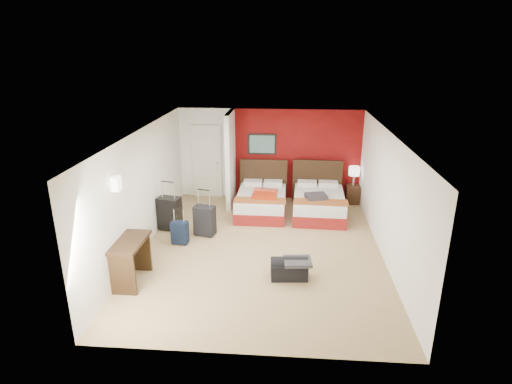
# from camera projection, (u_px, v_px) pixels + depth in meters

# --- Properties ---
(ground) EXTENTS (6.50, 6.50, 0.00)m
(ground) POSITION_uv_depth(u_px,v_px,m) (262.00, 249.00, 8.96)
(ground) COLOR tan
(ground) RESTS_ON ground
(room_walls) EXTENTS (5.02, 6.52, 2.50)m
(room_walls) POSITION_uv_depth(u_px,v_px,m) (207.00, 172.00, 9.98)
(room_walls) COLOR white
(room_walls) RESTS_ON ground
(red_accent_panel) EXTENTS (3.50, 0.04, 2.50)m
(red_accent_panel) POSITION_uv_depth(u_px,v_px,m) (297.00, 155.00, 11.53)
(red_accent_panel) COLOR maroon
(red_accent_panel) RESTS_ON ground
(partition_wall) EXTENTS (0.12, 1.20, 2.50)m
(partition_wall) POSITION_uv_depth(u_px,v_px,m) (230.00, 160.00, 11.07)
(partition_wall) COLOR silver
(partition_wall) RESTS_ON ground
(entry_door) EXTENTS (0.82, 0.06, 2.05)m
(entry_door) POSITION_uv_depth(u_px,v_px,m) (207.00, 161.00, 11.76)
(entry_door) COLOR silver
(entry_door) RESTS_ON ground
(bed_left) EXTENTS (1.25, 1.78, 0.53)m
(bed_left) POSITION_uv_depth(u_px,v_px,m) (261.00, 203.00, 10.78)
(bed_left) COLOR silver
(bed_left) RESTS_ON ground
(bed_right) EXTENTS (1.34, 1.87, 0.55)m
(bed_right) POSITION_uv_depth(u_px,v_px,m) (319.00, 205.00, 10.65)
(bed_right) COLOR white
(bed_right) RESTS_ON ground
(red_suitcase_open) EXTENTS (0.67, 0.87, 0.10)m
(red_suitcase_open) POSITION_uv_depth(u_px,v_px,m) (265.00, 193.00, 10.58)
(red_suitcase_open) COLOR #A1280D
(red_suitcase_open) RESTS_ON bed_left
(jacket_bundle) EXTENTS (0.58, 0.50, 0.12)m
(jacket_bundle) POSITION_uv_depth(u_px,v_px,m) (316.00, 197.00, 10.27)
(jacket_bundle) COLOR #343439
(jacket_bundle) RESTS_ON bed_right
(nightstand) EXTENTS (0.37, 0.37, 0.51)m
(nightstand) POSITION_uv_depth(u_px,v_px,m) (352.00, 194.00, 11.47)
(nightstand) COLOR #321D10
(nightstand) RESTS_ON ground
(table_lamp) EXTENTS (0.36, 0.36, 0.52)m
(table_lamp) POSITION_uv_depth(u_px,v_px,m) (354.00, 176.00, 11.30)
(table_lamp) COLOR beige
(table_lamp) RESTS_ON nightstand
(suitcase_black) EXTENTS (0.57, 0.42, 0.77)m
(suitcase_black) POSITION_uv_depth(u_px,v_px,m) (170.00, 214.00, 9.77)
(suitcase_black) COLOR black
(suitcase_black) RESTS_ON ground
(suitcase_charcoal) EXTENTS (0.50, 0.37, 0.67)m
(suitcase_charcoal) POSITION_uv_depth(u_px,v_px,m) (205.00, 222.00, 9.49)
(suitcase_charcoal) COLOR black
(suitcase_charcoal) RESTS_ON ground
(suitcase_navy) EXTENTS (0.37, 0.25, 0.49)m
(suitcase_navy) POSITION_uv_depth(u_px,v_px,m) (180.00, 234.00, 9.11)
(suitcase_navy) COLOR black
(suitcase_navy) RESTS_ON ground
(duffel_bag) EXTENTS (0.71, 0.42, 0.34)m
(duffel_bag) POSITION_uv_depth(u_px,v_px,m) (289.00, 270.00, 7.80)
(duffel_bag) COLOR black
(duffel_bag) RESTS_ON ground
(jacket_draped) EXTENTS (0.53, 0.46, 0.07)m
(jacket_draped) POSITION_uv_depth(u_px,v_px,m) (298.00, 261.00, 7.67)
(jacket_draped) COLOR #343338
(jacket_draped) RESTS_ON duffel_bag
(desk) EXTENTS (0.51, 1.00, 0.83)m
(desk) POSITION_uv_depth(u_px,v_px,m) (131.00, 261.00, 7.59)
(desk) COLOR black
(desk) RESTS_ON ground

